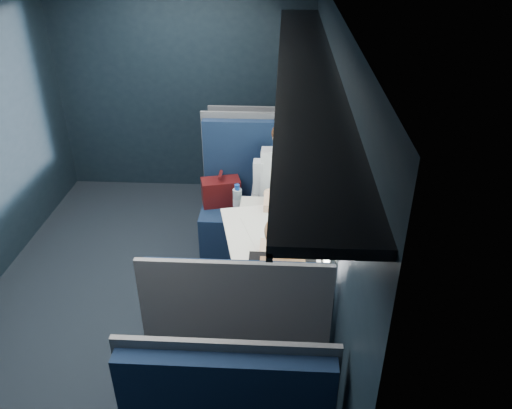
# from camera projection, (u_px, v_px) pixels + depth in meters

# --- Properties ---
(ground) EXTENTS (2.80, 4.20, 0.01)m
(ground) POSITION_uv_depth(u_px,v_px,m) (149.00, 300.00, 4.20)
(ground) COLOR black
(room_shell) EXTENTS (3.00, 4.40, 2.40)m
(room_shell) POSITION_uv_depth(u_px,v_px,m) (130.00, 135.00, 3.46)
(room_shell) COLOR black
(room_shell) RESTS_ON ground
(table) EXTENTS (0.62, 1.00, 0.74)m
(table) POSITION_uv_depth(u_px,v_px,m) (273.00, 237.00, 3.81)
(table) COLOR #54565E
(table) RESTS_ON ground
(seat_bay_near) EXTENTS (1.04, 0.62, 1.26)m
(seat_bay_near) POSITION_uv_depth(u_px,v_px,m) (254.00, 207.00, 4.70)
(seat_bay_near) COLOR black
(seat_bay_near) RESTS_ON ground
(seat_bay_far) EXTENTS (1.04, 0.62, 1.26)m
(seat_bay_far) POSITION_uv_depth(u_px,v_px,m) (241.00, 345.00, 3.19)
(seat_bay_far) COLOR black
(seat_bay_far) RESTS_ON ground
(seat_row_front) EXTENTS (1.04, 0.51, 1.16)m
(seat_row_front) POSITION_uv_depth(u_px,v_px,m) (260.00, 166.00, 5.50)
(seat_row_front) COLOR black
(seat_row_front) RESTS_ON ground
(man) EXTENTS (0.53, 0.56, 1.32)m
(man) POSITION_uv_depth(u_px,v_px,m) (283.00, 188.00, 4.39)
(man) COLOR black
(man) RESTS_ON ground
(woman) EXTENTS (0.53, 0.56, 1.32)m
(woman) POSITION_uv_depth(u_px,v_px,m) (281.00, 291.00, 3.17)
(woman) COLOR black
(woman) RESTS_ON ground
(papers) EXTENTS (0.77, 0.97, 0.01)m
(papers) POSITION_uv_depth(u_px,v_px,m) (266.00, 234.00, 3.71)
(papers) COLOR white
(papers) RESTS_ON table
(laptop) EXTENTS (0.33, 0.39, 0.25)m
(laptop) POSITION_uv_depth(u_px,v_px,m) (299.00, 218.00, 3.78)
(laptop) COLOR silver
(laptop) RESTS_ON table
(bottle_small) EXTENTS (0.06, 0.06, 0.21)m
(bottle_small) POSITION_uv_depth(u_px,v_px,m) (312.00, 200.00, 3.98)
(bottle_small) COLOR silver
(bottle_small) RESTS_ON table
(cup) EXTENTS (0.07, 0.07, 0.09)m
(cup) POSITION_uv_depth(u_px,v_px,m) (301.00, 200.00, 4.08)
(cup) COLOR white
(cup) RESTS_ON table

